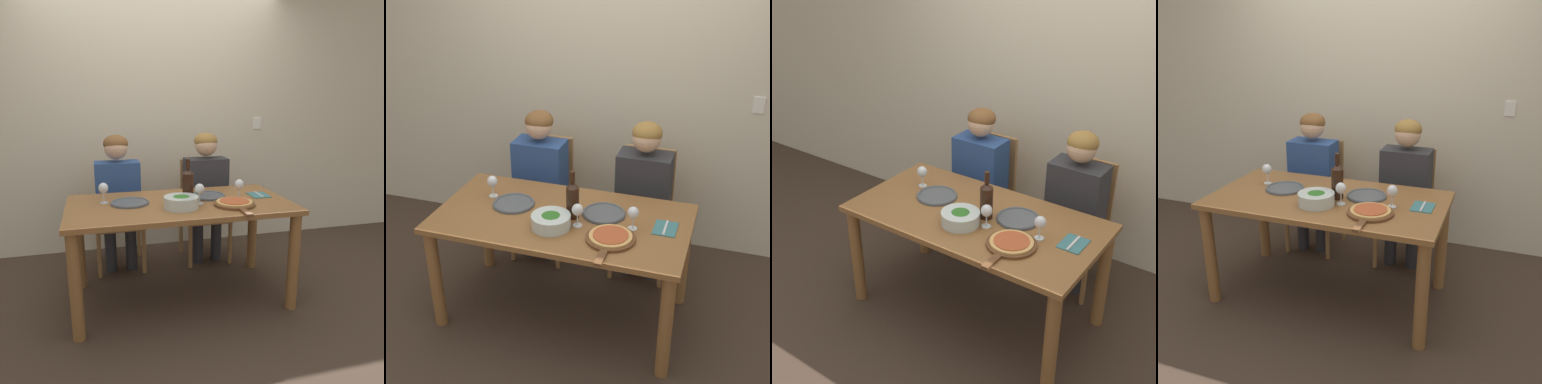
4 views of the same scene
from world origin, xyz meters
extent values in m
plane|color=#3D2D23|center=(0.00, 0.00, 0.00)|extent=(40.00, 40.00, 0.00)
cube|color=beige|center=(0.00, 1.16, 1.35)|extent=(10.00, 0.05, 2.70)
cube|color=white|center=(1.10, 1.14, 1.25)|extent=(0.08, 0.01, 0.12)
cube|color=brown|center=(0.00, 0.00, 0.74)|extent=(1.61, 0.85, 0.04)
cylinder|color=brown|center=(-0.75, -0.36, 0.36)|extent=(0.08, 0.08, 0.72)
cylinder|color=brown|center=(0.75, -0.36, 0.36)|extent=(0.08, 0.08, 0.72)
cylinder|color=brown|center=(-0.75, 0.36, 0.36)|extent=(0.08, 0.08, 0.72)
cylinder|color=brown|center=(0.75, 0.36, 0.36)|extent=(0.08, 0.08, 0.72)
cube|color=#9E7042|center=(-0.41, 0.67, 0.42)|extent=(0.42, 0.42, 0.04)
cube|color=#9E7042|center=(-0.41, 0.87, 0.69)|extent=(0.38, 0.03, 0.50)
cylinder|color=#9E7042|center=(-0.60, 0.48, 0.20)|extent=(0.04, 0.04, 0.40)
cylinder|color=#9E7042|center=(-0.22, 0.48, 0.20)|extent=(0.04, 0.04, 0.40)
cylinder|color=#9E7042|center=(-0.60, 0.86, 0.20)|extent=(0.04, 0.04, 0.40)
cylinder|color=#9E7042|center=(-0.22, 0.86, 0.20)|extent=(0.04, 0.04, 0.40)
cube|color=#9E7042|center=(0.39, 0.67, 0.42)|extent=(0.42, 0.42, 0.04)
cube|color=#9E7042|center=(0.39, 0.87, 0.69)|extent=(0.38, 0.03, 0.50)
cylinder|color=#9E7042|center=(0.20, 0.48, 0.20)|extent=(0.04, 0.04, 0.40)
cylinder|color=#9E7042|center=(0.58, 0.48, 0.20)|extent=(0.04, 0.04, 0.40)
cylinder|color=#9E7042|center=(0.20, 0.86, 0.20)|extent=(0.04, 0.04, 0.40)
cylinder|color=#9E7042|center=(0.58, 0.86, 0.20)|extent=(0.04, 0.04, 0.40)
cylinder|color=#28282D|center=(-0.50, 0.59, 0.22)|extent=(0.10, 0.10, 0.43)
cylinder|color=#28282D|center=(-0.32, 0.59, 0.22)|extent=(0.10, 0.10, 0.43)
cube|color=navy|center=(-0.41, 0.65, 0.70)|extent=(0.38, 0.22, 0.54)
cylinder|color=navy|center=(-0.61, 0.41, 0.56)|extent=(0.07, 0.31, 0.14)
cylinder|color=navy|center=(-0.21, 0.41, 0.56)|extent=(0.07, 0.31, 0.14)
sphere|color=#DBAD89|center=(-0.41, 0.65, 1.09)|extent=(0.20, 0.20, 0.20)
ellipsoid|color=brown|center=(-0.41, 0.66, 1.13)|extent=(0.21, 0.21, 0.15)
cylinder|color=#28282D|center=(0.30, 0.59, 0.22)|extent=(0.10, 0.10, 0.43)
cylinder|color=#28282D|center=(0.48, 0.59, 0.22)|extent=(0.10, 0.10, 0.43)
cube|color=#2D2D33|center=(0.39, 0.65, 0.70)|extent=(0.38, 0.22, 0.54)
cylinder|color=#2D2D33|center=(0.19, 0.41, 0.56)|extent=(0.07, 0.31, 0.14)
cylinder|color=#2D2D33|center=(0.59, 0.41, 0.56)|extent=(0.07, 0.31, 0.14)
sphere|color=#DBAD89|center=(0.39, 0.65, 1.09)|extent=(0.20, 0.20, 0.20)
ellipsoid|color=olive|center=(0.39, 0.66, 1.13)|extent=(0.21, 0.21, 0.15)
cylinder|color=black|center=(0.07, 0.01, 0.86)|extent=(0.08, 0.08, 0.21)
cone|color=black|center=(0.07, 0.01, 0.98)|extent=(0.08, 0.08, 0.03)
cylinder|color=black|center=(0.07, 0.01, 1.04)|extent=(0.03, 0.03, 0.08)
cylinder|color=silver|center=(-0.02, -0.14, 0.80)|extent=(0.24, 0.24, 0.08)
ellipsoid|color=#2D6B23|center=(-0.02, -0.14, 0.80)|extent=(0.20, 0.20, 0.09)
cylinder|color=#4C5156|center=(-0.36, 0.05, 0.77)|extent=(0.28, 0.28, 0.01)
torus|color=#4C5156|center=(-0.36, 0.05, 0.77)|extent=(0.27, 0.27, 0.02)
cylinder|color=#4C5156|center=(0.24, 0.11, 0.77)|extent=(0.28, 0.28, 0.01)
torus|color=#4C5156|center=(0.24, 0.11, 0.77)|extent=(0.27, 0.27, 0.02)
cylinder|color=brown|center=(0.36, -0.17, 0.77)|extent=(0.30, 0.30, 0.02)
cube|color=brown|center=(0.36, -0.39, 0.77)|extent=(0.04, 0.14, 0.02)
cylinder|color=tan|center=(0.36, -0.17, 0.78)|extent=(0.26, 0.26, 0.01)
cylinder|color=#AD4C28|center=(0.36, -0.17, 0.79)|extent=(0.21, 0.21, 0.01)
cylinder|color=silver|center=(-0.54, 0.12, 0.76)|extent=(0.06, 0.06, 0.01)
cylinder|color=silver|center=(-0.54, 0.12, 0.80)|extent=(0.01, 0.01, 0.07)
ellipsoid|color=silver|center=(-0.54, 0.12, 0.87)|extent=(0.07, 0.07, 0.08)
ellipsoid|color=maroon|center=(-0.54, 0.12, 0.86)|extent=(0.06, 0.06, 0.03)
cylinder|color=silver|center=(0.46, -0.01, 0.76)|extent=(0.06, 0.06, 0.01)
cylinder|color=silver|center=(0.46, -0.01, 0.80)|extent=(0.01, 0.01, 0.07)
ellipsoid|color=silver|center=(0.46, -0.01, 0.87)|extent=(0.07, 0.07, 0.08)
ellipsoid|color=maroon|center=(0.46, -0.01, 0.86)|extent=(0.06, 0.06, 0.03)
cylinder|color=silver|center=(0.13, -0.08, 0.76)|extent=(0.06, 0.06, 0.01)
cylinder|color=silver|center=(0.13, -0.08, 0.80)|extent=(0.01, 0.01, 0.07)
ellipsoid|color=silver|center=(0.13, -0.08, 0.87)|extent=(0.07, 0.07, 0.08)
ellipsoid|color=maroon|center=(0.13, -0.08, 0.86)|extent=(0.06, 0.06, 0.03)
cube|color=#387075|center=(0.65, 0.05, 0.76)|extent=(0.14, 0.18, 0.01)
cube|color=silver|center=(0.65, 0.05, 0.77)|extent=(0.01, 0.17, 0.01)
camera|label=1|loc=(-0.58, -2.58, 1.49)|focal=35.00mm
camera|label=2|loc=(1.00, -2.76, 2.44)|focal=50.00mm
camera|label=3|loc=(1.63, -2.44, 2.47)|focal=50.00mm
camera|label=4|loc=(1.13, -2.65, 1.86)|focal=42.00mm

